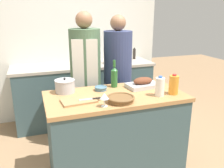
# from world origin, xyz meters

# --- Properties ---
(kitchen_island) EXTENTS (1.40, 0.71, 0.92)m
(kitchen_island) POSITION_xyz_m (0.00, 0.00, 0.46)
(kitchen_island) COLOR #3D565B
(kitchen_island) RESTS_ON ground_plane
(back_counter) EXTENTS (2.20, 0.60, 0.94)m
(back_counter) POSITION_xyz_m (0.00, 1.44, 0.47)
(back_counter) COLOR #3D565B
(back_counter) RESTS_ON ground_plane
(back_wall) EXTENTS (2.70, 0.10, 2.55)m
(back_wall) POSITION_xyz_m (0.00, 1.79, 1.27)
(back_wall) COLOR silver
(back_wall) RESTS_ON ground_plane
(roasting_pan) EXTENTS (0.37, 0.25, 0.11)m
(roasting_pan) POSITION_xyz_m (0.37, 0.12, 0.97)
(roasting_pan) COLOR #BCBCC1
(roasting_pan) RESTS_ON kitchen_island
(wicker_basket) EXTENTS (0.26, 0.26, 0.05)m
(wicker_basket) POSITION_xyz_m (-0.02, -0.20, 0.95)
(wicker_basket) COLOR brown
(wicker_basket) RESTS_ON kitchen_island
(cutting_board) EXTENTS (0.33, 0.22, 0.02)m
(cutting_board) POSITION_xyz_m (-0.39, -0.08, 0.93)
(cutting_board) COLOR #AD7F51
(cutting_board) RESTS_ON kitchen_island
(stock_pot) EXTENTS (0.21, 0.21, 0.16)m
(stock_pot) POSITION_xyz_m (-0.47, 0.24, 0.99)
(stock_pot) COLOR #B7B7BC
(stock_pot) RESTS_ON kitchen_island
(mixing_bowl) EXTENTS (0.13, 0.13, 0.04)m
(mixing_bowl) POSITION_xyz_m (-0.10, 0.18, 0.95)
(mixing_bowl) COLOR slate
(mixing_bowl) RESTS_ON kitchen_island
(juice_jug) EXTENTS (0.10, 0.10, 0.21)m
(juice_jug) POSITION_xyz_m (0.56, -0.18, 1.02)
(juice_jug) COLOR orange
(juice_jug) RESTS_ON kitchen_island
(milk_jug) EXTENTS (0.09, 0.09, 0.20)m
(milk_jug) POSITION_xyz_m (0.40, -0.18, 1.02)
(milk_jug) COLOR white
(milk_jug) RESTS_ON kitchen_island
(wine_bottle_green) EXTENTS (0.07, 0.07, 0.30)m
(wine_bottle_green) POSITION_xyz_m (0.07, 0.24, 1.04)
(wine_bottle_green) COLOR #28662D
(wine_bottle_green) RESTS_ON kitchen_island
(wine_glass_left) EXTENTS (0.08, 0.08, 0.13)m
(wine_glass_left) POSITION_xyz_m (-0.20, -0.27, 1.02)
(wine_glass_left) COLOR silver
(wine_glass_left) RESTS_ON kitchen_island
(knife_chef) EXTENTS (0.21, 0.03, 0.01)m
(knife_chef) POSITION_xyz_m (-0.28, -0.10, 0.95)
(knife_chef) COLOR #B7B7BC
(knife_chef) RESTS_ON cutting_board
(stand_mixer) EXTENTS (0.18, 0.14, 0.29)m
(stand_mixer) POSITION_xyz_m (0.49, 1.34, 1.06)
(stand_mixer) COLOR silver
(stand_mixer) RESTS_ON back_counter
(condiment_bottle_tall) EXTENTS (0.05, 0.05, 0.19)m
(condiment_bottle_tall) POSITION_xyz_m (0.92, 1.59, 1.03)
(condiment_bottle_tall) COLOR #332D28
(condiment_bottle_tall) RESTS_ON back_counter
(condiment_bottle_short) EXTENTS (0.07, 0.07, 0.14)m
(condiment_bottle_short) POSITION_xyz_m (0.72, 1.41, 1.00)
(condiment_bottle_short) COLOR #332D28
(condiment_bottle_short) RESTS_ON back_counter
(condiment_bottle_extra) EXTENTS (0.05, 0.05, 0.18)m
(condiment_bottle_extra) POSITION_xyz_m (0.36, 1.42, 1.02)
(condiment_bottle_extra) COLOR #332D28
(condiment_bottle_extra) RESTS_ON back_counter
(person_cook_aproned) EXTENTS (0.38, 0.41, 1.74)m
(person_cook_aproned) POSITION_xyz_m (-0.15, 0.70, 0.96)
(person_cook_aproned) COLOR beige
(person_cook_aproned) RESTS_ON ground_plane
(person_cook_guest) EXTENTS (0.36, 0.36, 1.69)m
(person_cook_guest) POSITION_xyz_m (0.29, 0.71, 0.94)
(person_cook_guest) COLOR beige
(person_cook_guest) RESTS_ON ground_plane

